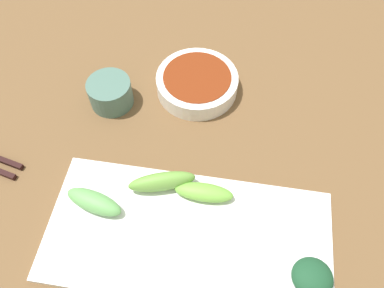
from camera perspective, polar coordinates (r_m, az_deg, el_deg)
name	(u,v)px	position (r m, az deg, el deg)	size (l,w,h in m)	color
tabletop	(181,175)	(0.59, -1.68, -4.64)	(2.10, 2.10, 0.02)	brown
sauce_bowl	(195,82)	(0.66, 0.46, 9.25)	(0.14, 0.14, 0.03)	white
serving_plate	(188,236)	(0.53, -0.58, -13.61)	(0.18, 0.39, 0.01)	white
broccoli_stalk_0	(94,202)	(0.55, -14.50, -8.41)	(0.03, 0.08, 0.02)	#65A85A
broccoli_stalk_1	(204,192)	(0.54, 1.78, -7.26)	(0.03, 0.08, 0.02)	#71B141
broccoli_stalk_2	(162,182)	(0.54, -4.53, -5.65)	(0.03, 0.10, 0.03)	#6AA241
broccoli_leafy_3	(312,277)	(0.52, 17.62, -18.53)	(0.05, 0.05, 0.03)	#1B492C
tea_cup	(110,93)	(0.65, -12.16, 7.51)	(0.07, 0.07, 0.05)	#4B6E63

